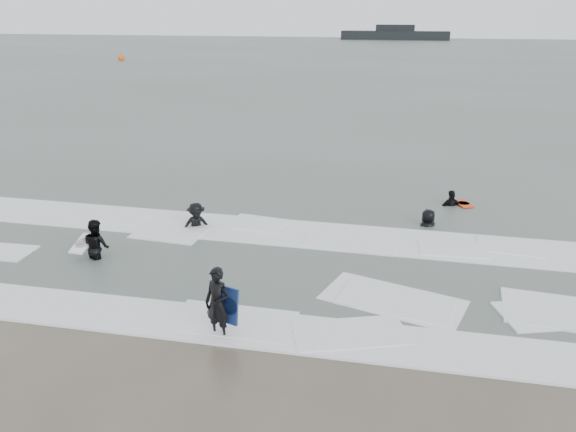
% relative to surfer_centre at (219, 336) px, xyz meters
% --- Properties ---
extents(ground, '(320.00, 320.00, 0.00)m').
position_rel_surfer_centre_xyz_m(ground, '(0.43, 1.08, 0.00)').
color(ground, brown).
rests_on(ground, ground).
extents(sea, '(320.00, 320.00, 0.00)m').
position_rel_surfer_centre_xyz_m(sea, '(0.43, 81.08, 0.06)').
color(sea, '#47544C').
rests_on(sea, ground).
extents(surfer_centre, '(0.81, 0.65, 1.92)m').
position_rel_surfer_centre_xyz_m(surfer_centre, '(0.00, 0.00, 0.00)').
color(surfer_centre, black).
rests_on(surfer_centre, ground).
extents(surfer_wading, '(1.15, 1.05, 1.91)m').
position_rel_surfer_centre_xyz_m(surfer_wading, '(-5.51, 3.67, 0.00)').
color(surfer_wading, black).
rests_on(surfer_wading, ground).
extents(surfer_breaker, '(1.39, 1.28, 1.87)m').
position_rel_surfer_centre_xyz_m(surfer_breaker, '(-3.27, 6.88, 0.00)').
color(surfer_breaker, black).
rests_on(surfer_breaker, ground).
extents(surfer_right_near, '(1.17, 0.85, 1.85)m').
position_rel_surfer_centre_xyz_m(surfer_right_near, '(6.23, 11.63, 0.00)').
color(surfer_right_near, black).
rests_on(surfer_right_near, ground).
extents(surfer_right_far, '(1.07, 0.98, 1.84)m').
position_rel_surfer_centre_xyz_m(surfer_right_far, '(5.24, 9.01, 0.00)').
color(surfer_right_far, black).
rests_on(surfer_right_far, ground).
extents(surf_foam, '(30.03, 9.06, 0.09)m').
position_rel_surfer_centre_xyz_m(surf_foam, '(0.43, 4.78, 0.04)').
color(surf_foam, white).
rests_on(surf_foam, ground).
extents(bodyboards, '(13.33, 12.36, 1.25)m').
position_rel_surfer_centre_xyz_m(bodyboards, '(0.37, 5.20, 0.50)').
color(bodyboards, '#10214E').
rests_on(bodyboards, ground).
extents(buoy, '(1.00, 1.00, 1.65)m').
position_rel_surfer_centre_xyz_m(buoy, '(-42.37, 74.10, 0.42)').
color(buoy, '#E05109').
rests_on(buoy, ground).
extents(vessel_horizon, '(28.72, 5.13, 3.90)m').
position_rel_surfer_centre_xyz_m(vessel_horizon, '(-2.08, 150.17, 1.45)').
color(vessel_horizon, black).
rests_on(vessel_horizon, ground).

